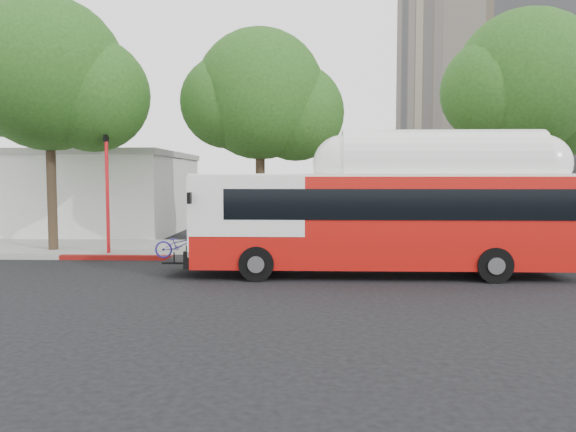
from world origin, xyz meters
The scene contains 10 objects.
ground centered at (0.00, 0.00, 0.00)m, with size 120.00×120.00×0.00m, color black.
sidewalk centered at (0.00, 6.50, 0.07)m, with size 60.00×5.00×0.15m, color gray.
curb_strip centered at (0.00, 3.90, 0.07)m, with size 60.00×0.30×0.15m, color gray.
red_curb_segment centered at (-3.00, 3.90, 0.08)m, with size 10.00×0.32×0.16m, color maroon.
street_tree_left centered at (-8.53, 5.56, 6.60)m, with size 6.67×5.80×9.74m.
street_tree_mid centered at (-0.59, 6.06, 5.91)m, with size 5.75×5.00×8.62m.
street_tree_right centered at (9.44, 5.86, 6.26)m, with size 6.21×5.40×9.18m.
low_commercial_bldg centered at (-14.00, 14.00, 2.15)m, with size 16.20×10.20×4.25m.
transit_bus centered at (3.03, 1.02, 1.63)m, with size 11.80×2.57×3.48m.
signal_pole centered at (-6.49, 4.53, 2.30)m, with size 0.13×0.42×4.48m.
Camera 1 is at (0.83, -15.74, 2.95)m, focal length 35.00 mm.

